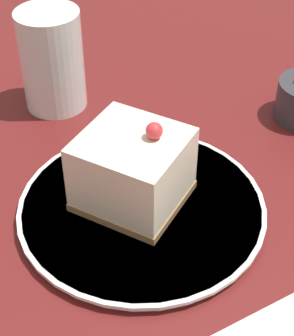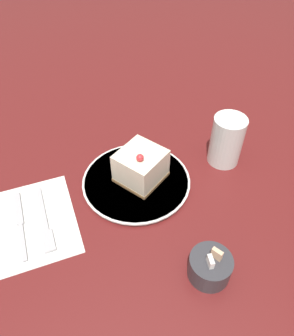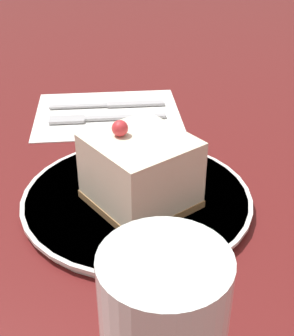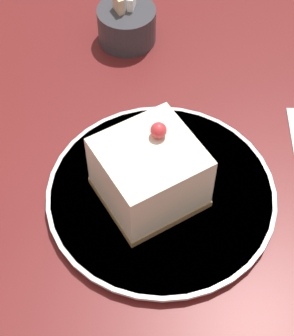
{
  "view_description": "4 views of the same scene",
  "coord_description": "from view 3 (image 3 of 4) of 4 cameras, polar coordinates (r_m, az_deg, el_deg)",
  "views": [
    {
      "loc": [
        0.34,
        -0.29,
        0.41
      ],
      "look_at": [
        0.03,
        -0.02,
        0.05
      ],
      "focal_mm": 60.0,
      "sensor_mm": 36.0,
      "label": 1
    },
    {
      "loc": [
        0.29,
        0.42,
        0.57
      ],
      "look_at": [
        0.01,
        -0.01,
        0.05
      ],
      "focal_mm": 35.0,
      "sensor_mm": 36.0,
      "label": 2
    },
    {
      "loc": [
        -0.37,
        0.09,
        0.3
      ],
      "look_at": [
        0.02,
        -0.03,
        0.05
      ],
      "focal_mm": 50.0,
      "sensor_mm": 36.0,
      "label": 3
    },
    {
      "loc": [
        -0.05,
        -0.36,
        0.52
      ],
      "look_at": [
        0.01,
        -0.03,
        0.07
      ],
      "focal_mm": 60.0,
      "sensor_mm": 36.0,
      "label": 4
    }
  ],
  "objects": [
    {
      "name": "knife",
      "position": [
        0.75,
        -3.54,
        7.73
      ],
      "size": [
        0.05,
        0.18,
        0.0
      ],
      "rotation": [
        0.0,
        0.0,
        -0.21
      ],
      "color": "#B2B2B7",
      "rests_on": "napkin"
    },
    {
      "name": "fork",
      "position": [
        0.7,
        -6.09,
        6.04
      ],
      "size": [
        0.05,
        0.17,
        0.0
      ],
      "rotation": [
        0.0,
        0.0,
        -0.21
      ],
      "color": "#B2B2B7",
      "rests_on": "napkin"
    },
    {
      "name": "napkin",
      "position": [
        0.72,
        -4.81,
        6.66
      ],
      "size": [
        0.22,
        0.25,
        0.0
      ],
      "rotation": [
        0.0,
        0.0,
        -0.21
      ],
      "color": "white",
      "rests_on": "ground_plane"
    },
    {
      "name": "cake_slice",
      "position": [
        0.48,
        -0.83,
        -0.4
      ],
      "size": [
        0.12,
        0.12,
        0.09
      ],
      "rotation": [
        0.0,
        0.0,
        0.35
      ],
      "color": "olive",
      "rests_on": "plate"
    },
    {
      "name": "ground_plane",
      "position": [
        0.49,
        -3.18,
        -6.86
      ],
      "size": [
        4.0,
        4.0,
        0.0
      ],
      "primitive_type": "plane",
      "color": "#5B1919"
    },
    {
      "name": "drinking_glass",
      "position": [
        0.31,
        1.97,
        -19.77
      ],
      "size": [
        0.08,
        0.08,
        0.13
      ],
      "color": "silver",
      "rests_on": "ground_plane"
    },
    {
      "name": "plate",
      "position": [
        0.51,
        -1.24,
        -3.76
      ],
      "size": [
        0.25,
        0.25,
        0.01
      ],
      "color": "silver",
      "rests_on": "ground_plane"
    }
  ]
}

